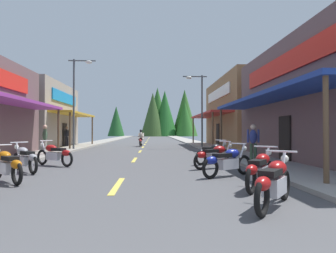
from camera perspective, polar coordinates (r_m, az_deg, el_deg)
ground at (r=32.59m, az=-4.44°, el=-3.46°), size 9.03×95.09×0.10m
sidewalk_left at (r=33.25m, az=-14.31°, el=-3.20°), size 2.36×95.09×0.12m
sidewalk_right at (r=32.92m, az=5.53°, el=-3.24°), size 2.36×95.09×0.12m
centerline_dashes at (r=34.11m, az=-4.36°, el=-3.25°), size 0.16×66.64×0.01m
storefront_left_far at (r=28.67m, az=-26.57°, el=1.91°), size 9.37×9.30×5.54m
storefront_right_far at (r=28.44m, az=16.11°, el=2.53°), size 8.39×12.40×6.19m
streetlamp_left at (r=22.78m, az=-17.06°, el=6.42°), size 1.98×0.30×6.70m
streetlamp_right at (r=24.47m, az=5.91°, el=4.98°), size 1.98×0.30×6.01m
motorcycle_parked_right_0 at (r=5.90m, az=19.79°, el=-9.98°), size 1.38×1.76×1.04m
motorcycle_parked_right_1 at (r=7.65m, az=17.35°, el=-7.88°), size 1.34×1.79×1.04m
motorcycle_parked_right_2 at (r=9.44m, az=11.37°, el=-6.56°), size 1.85×1.24×1.04m
motorcycle_parked_right_3 at (r=11.38m, az=9.06°, el=-5.59°), size 1.88×1.20×1.04m
motorcycle_parked_right_4 at (r=12.91m, az=8.61°, el=-5.03°), size 1.77×1.37×1.04m
motorcycle_parked_left_2 at (r=9.40m, az=-28.63°, el=-6.50°), size 1.56×1.60×1.04m
motorcycle_parked_left_3 at (r=11.39m, az=-25.91°, el=-5.51°), size 1.54×1.63×1.04m
motorcycle_parked_left_4 at (r=12.98m, az=-21.02°, el=-4.96°), size 1.85×1.24×1.04m
rider_cruising_lead at (r=27.38m, az=-5.26°, el=-2.48°), size 0.60×2.14×1.57m
pedestrian_browsing at (r=18.06m, az=-22.66°, el=-2.04°), size 0.40×0.51×1.77m
pedestrian_waiting at (r=26.93m, az=-18.94°, el=-1.61°), size 0.40×0.51×1.80m
pedestrian_strolling at (r=13.68m, az=16.13°, el=-2.60°), size 0.57×0.27×1.73m
treeline_backdrop at (r=82.02m, az=-0.72°, el=2.47°), size 24.93×12.20×13.90m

